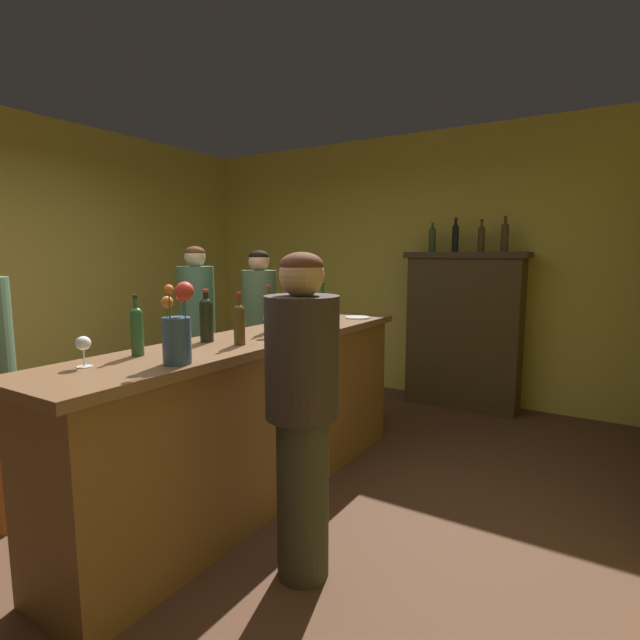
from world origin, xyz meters
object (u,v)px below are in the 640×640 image
wine_bottle_chardonnay (269,313)px  wine_glass_rear (83,345)px  patron_near_entrance (260,328)px  wine_bottle_riesling (239,322)px  flower_arrangement (178,330)px  display_bottle_midright (505,235)px  display_cabinet (464,327)px  wine_bottle_rose (206,317)px  wine_glass_mid (332,307)px  wine_bottle_pinot (322,306)px  display_bottle_midleft (455,236)px  cheese_plate (358,317)px  wine_bottle_merlot (137,329)px  wine_glass_front (268,320)px  patron_redhead (197,327)px  bartender (302,403)px  bar_counter (256,417)px  display_bottle_center (481,237)px  display_bottle_left (432,238)px

wine_bottle_chardonnay → wine_glass_rear: (-0.09, -1.22, -0.03)m
patron_near_entrance → wine_bottle_riesling: bearing=-5.1°
flower_arrangement → display_bottle_midright: (0.73, 3.35, 0.52)m
display_cabinet → patron_near_entrance: (-1.45, -1.43, 0.06)m
wine_bottle_rose → wine_glass_mid: 1.23m
wine_glass_mid → display_bottle_midright: display_bottle_midright is taller
wine_bottle_pinot → display_bottle_midleft: (0.41, 1.84, 0.55)m
cheese_plate → display_bottle_midright: (0.78, 1.47, 0.67)m
wine_bottle_merlot → patron_near_entrance: patron_near_entrance is taller
display_cabinet → wine_bottle_chardonnay: 2.49m
patron_near_entrance → wine_glass_mid: bearing=36.3°
wine_bottle_riesling → wine_glass_front: (-0.02, 0.29, -0.02)m
wine_bottle_rose → patron_redhead: size_ratio=0.19×
flower_arrangement → bartender: bearing=30.3°
wine_bottle_merlot → wine_glass_front: wine_bottle_merlot is taller
bar_counter → display_bottle_midright: (0.92, 2.57, 1.19)m
wine_bottle_merlot → wine_bottle_riesling: bearing=64.6°
patron_redhead → wine_glass_rear: bearing=-38.7°
wine_bottle_chardonnay → display_bottle_center: size_ratio=0.98×
display_cabinet → wine_glass_mid: display_cabinet is taller
wine_bottle_pinot → display_bottle_midright: 2.11m
wine_bottle_pinot → patron_near_entrance: bearing=155.9°
display_bottle_midright → patron_near_entrance: (-1.81, -1.43, -0.84)m
wine_glass_rear → wine_bottle_chardonnay: bearing=85.6°
wine_bottle_riesling → wine_glass_rear: wine_bottle_riesling is taller
display_bottle_left → patron_near_entrance: display_bottle_left is taller
wine_bottle_chardonnay → display_bottle_center: bearing=73.1°
wine_bottle_merlot → patron_near_entrance: 2.07m
wine_bottle_chardonnay → wine_glass_rear: 1.22m
wine_glass_front → bartender: 0.84m
bar_counter → patron_redhead: size_ratio=1.75×
display_bottle_midleft → display_bottle_midright: size_ratio=0.97×
wine_glass_mid → display_bottle_midleft: (0.45, 1.63, 0.58)m
flower_arrangement → display_bottle_midright: bearing=77.7°
patron_redhead → bartender: (2.01, -1.29, -0.03)m
wine_bottle_chardonnay → patron_redhead: patron_redhead is taller
bartender → wine_bottle_rose: bearing=-30.8°
wine_glass_rear → flower_arrangement: size_ratio=0.37×
wine_bottle_pinot → wine_glass_front: size_ratio=2.00×
wine_bottle_merlot → display_bottle_left: (0.34, 3.32, 0.53)m
wine_bottle_riesling → patron_near_entrance: (-1.00, 1.41, -0.29)m
patron_near_entrance → wine_bottle_rose: bearing=-12.1°
flower_arrangement → wine_glass_front: bearing=97.5°
display_bottle_center → wine_bottle_riesling: bearing=-101.8°
wine_bottle_merlot → display_bottle_center: 3.47m
bar_counter → wine_bottle_merlot: bearing=-99.4°
wine_bottle_riesling → bartender: 0.69m
bar_counter → patron_near_entrance: 1.49m
display_cabinet → cheese_plate: bearing=-106.3°
wine_glass_mid → display_bottle_left: size_ratio=0.42×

